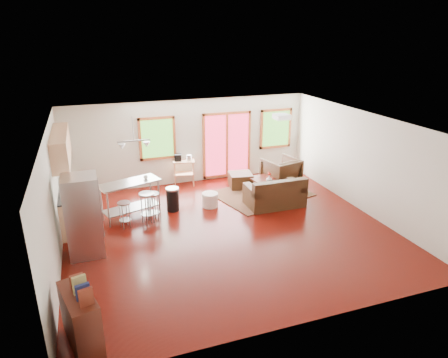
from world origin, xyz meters
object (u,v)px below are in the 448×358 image
object	(u,v)px
ottoman	(240,180)
rug	(262,194)
armchair	(281,171)
kitchen_cart	(183,164)
refrigerator	(84,216)
coffee_table	(268,179)
loveseat	(275,195)
island	(130,193)

from	to	relation	value
ottoman	rug	bearing A→B (deg)	-63.13
armchair	kitchen_cart	distance (m)	3.00
rug	refrigerator	xyz separation A→B (m)	(-4.90, -1.80, 0.87)
rug	coffee_table	distance (m)	0.53
loveseat	island	size ratio (longest dim) A/B	0.96
rug	island	xyz separation A→B (m)	(-3.78, -0.27, 0.64)
armchair	refrigerator	size ratio (longest dim) A/B	0.55
kitchen_cart	ottoman	bearing A→B (deg)	-24.95
refrigerator	island	distance (m)	1.90
coffee_table	island	world-z (taller)	island
armchair	kitchen_cart	bearing A→B (deg)	-33.62
refrigerator	ottoman	bearing A→B (deg)	29.53
ottoman	kitchen_cart	size ratio (longest dim) A/B	0.67
coffee_table	island	size ratio (longest dim) A/B	0.69
rug	ottoman	bearing A→B (deg)	116.87
rug	armchair	bearing A→B (deg)	28.23
rug	ottoman	xyz separation A→B (m)	(-0.38, 0.75, 0.21)
loveseat	island	world-z (taller)	island
loveseat	armchair	xyz separation A→B (m)	(0.82, 1.30, 0.16)
coffee_table	armchair	size ratio (longest dim) A/B	1.14
rug	island	distance (m)	3.85
coffee_table	kitchen_cart	distance (m)	2.61
rug	kitchen_cart	xyz separation A→B (m)	(-1.98, 1.49, 0.67)
refrigerator	kitchen_cart	xyz separation A→B (m)	(2.92, 3.29, -0.20)
ottoman	kitchen_cart	distance (m)	1.82
loveseat	ottoman	distance (m)	1.65
ottoman	kitchen_cart	xyz separation A→B (m)	(-1.60, 0.74, 0.46)
rug	armchair	xyz separation A→B (m)	(0.83, 0.44, 0.47)
ottoman	island	distance (m)	3.58
coffee_table	kitchen_cart	world-z (taller)	kitchen_cart
coffee_table	ottoman	xyz separation A→B (m)	(-0.68, 0.49, -0.13)
rug	loveseat	world-z (taller)	loveseat
loveseat	coffee_table	world-z (taller)	loveseat
coffee_table	refrigerator	bearing A→B (deg)	-158.34
loveseat	coffee_table	distance (m)	1.16
armchair	coffee_table	bearing A→B (deg)	5.98
kitchen_cart	refrigerator	bearing A→B (deg)	-131.52
ottoman	refrigerator	distance (m)	5.23
rug	refrigerator	world-z (taller)	refrigerator
rug	loveseat	size ratio (longest dim) A/B	1.63
ottoman	loveseat	bearing A→B (deg)	-76.62
armchair	ottoman	xyz separation A→B (m)	(-1.21, 0.30, -0.26)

